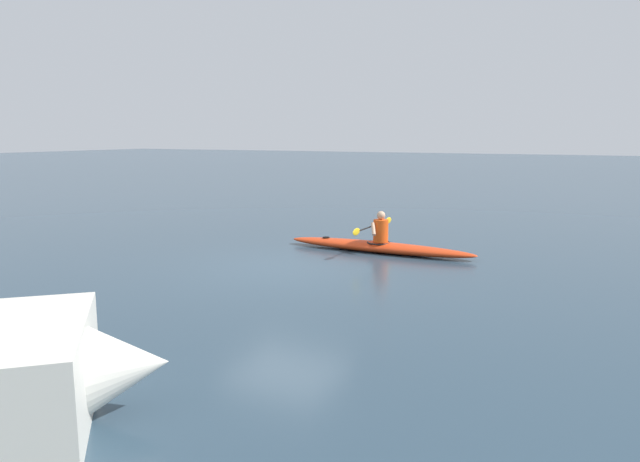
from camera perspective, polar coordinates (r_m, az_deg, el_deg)
The scene contains 3 objects.
ground_plane at distance 12.99m, azimuth -3.32°, elevation -3.65°, with size 160.00×160.00×0.00m, color #283D4C.
kayak at distance 14.79m, azimuth 5.72°, elevation -1.54°, with size 4.97×0.76×0.26m.
kayaker at distance 14.70m, azimuth 5.86°, elevation 0.21°, with size 0.43×2.48×0.78m.
Camera 1 is at (-6.36, 10.95, 2.93)m, focal length 32.91 mm.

